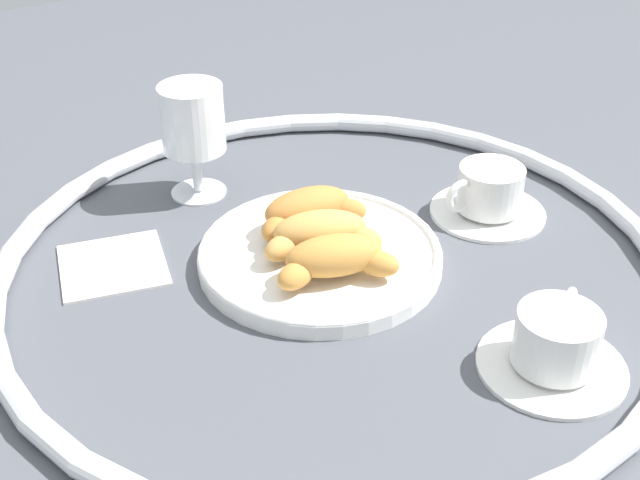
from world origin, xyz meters
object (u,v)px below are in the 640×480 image
object	(u,v)px
coffee_cup_far	(491,196)
folded_napkin	(113,264)
coffee_cup_near	(556,345)
juice_glass_left	(193,125)
croissant_small	(321,233)
croissant_extra	(335,259)
pastry_plate	(320,255)
croissant_large	(308,210)

from	to	relation	value
coffee_cup_far	folded_napkin	distance (m)	0.44
coffee_cup_near	coffee_cup_far	xyz separation A→B (m)	(-0.13, -0.23, 0.00)
folded_napkin	juice_glass_left	bearing A→B (deg)	-146.35
croissant_small	croissant_extra	world-z (taller)	same
juice_glass_left	folded_napkin	world-z (taller)	juice_glass_left
coffee_cup_near	coffee_cup_far	world-z (taller)	same
croissant_small	coffee_cup_near	distance (m)	0.27
croissant_small	juice_glass_left	distance (m)	0.22
pastry_plate	croissant_small	distance (m)	0.03
croissant_extra	coffee_cup_far	world-z (taller)	croissant_extra
croissant_large	croissant_extra	xyz separation A→B (m)	(0.03, 0.10, 0.00)
coffee_cup_far	juice_glass_left	xyz separation A→B (m)	(0.27, -0.23, 0.07)
croissant_small	coffee_cup_near	bearing A→B (deg)	109.96
pastry_plate	croissant_large	bearing A→B (deg)	-106.19
coffee_cup_near	folded_napkin	bearing A→B (deg)	-52.46
croissant_small	croissant_extra	size ratio (longest dim) A/B	0.99
croissant_extra	coffee_cup_far	distance (m)	0.24
croissant_large	croissant_extra	bearing A→B (deg)	74.09
folded_napkin	croissant_small	bearing A→B (deg)	148.68
coffee_cup_far	folded_napkin	xyz separation A→B (m)	(0.41, -0.13, -0.02)
croissant_large	folded_napkin	world-z (taller)	croissant_large
pastry_plate	coffee_cup_near	bearing A→B (deg)	109.53
folded_napkin	coffee_cup_far	bearing A→B (deg)	162.18
coffee_cup_near	pastry_plate	bearing A→B (deg)	-70.47
pastry_plate	croissant_extra	bearing A→B (deg)	74.34
pastry_plate	coffee_cup_near	distance (m)	0.27
coffee_cup_near	croissant_large	bearing A→B (deg)	-75.57
coffee_cup_far	croissant_extra	bearing A→B (deg)	7.51
pastry_plate	coffee_cup_near	xyz separation A→B (m)	(-0.09, 0.25, 0.01)
coffee_cup_far	folded_napkin	world-z (taller)	coffee_cup_far
pastry_plate	croissant_large	distance (m)	0.06
coffee_cup_near	juice_glass_left	size ratio (longest dim) A/B	0.97
pastry_plate	croissant_small	xyz separation A→B (m)	(0.00, 0.00, 0.03)
croissant_small	croissant_extra	distance (m)	0.05
coffee_cup_far	juice_glass_left	bearing A→B (deg)	-40.78
pastry_plate	juice_glass_left	size ratio (longest dim) A/B	1.87
croissant_small	croissant_large	bearing A→B (deg)	-106.44
croissant_extra	juice_glass_left	bearing A→B (deg)	-83.26
pastry_plate	croissant_small	size ratio (longest dim) A/B	2.04
pastry_plate	coffee_cup_far	bearing A→B (deg)	174.84
croissant_small	juice_glass_left	xyz separation A→B (m)	(0.04, -0.21, 0.05)
coffee_cup_near	croissant_extra	bearing A→B (deg)	-62.74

